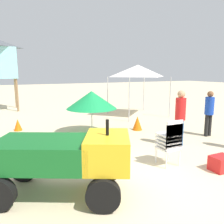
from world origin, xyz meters
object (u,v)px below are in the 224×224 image
Objects in this scene: lifeguard_tower at (0,59)px; traffic_cone_near at (18,125)px; lifeguard_far_right at (209,110)px; traffic_cone_far at (137,123)px; popup_canopy at (138,71)px; utility_cart at (65,156)px; stacked_plastic_chairs at (171,139)px; cooler_box at (221,163)px; lifeguard_near_left at (180,114)px; beach_umbrella_left at (92,100)px.

traffic_cone_near is (0.46, -5.66, -2.85)m from lifeguard_tower.
lifeguard_far_right is 2.75m from traffic_cone_far.
traffic_cone_far reaches higher than traffic_cone_near.
popup_canopy is (-0.19, 4.62, 1.43)m from lifeguard_far_right.
utility_cart is 2.74m from stacked_plastic_chairs.
traffic_cone_near is at bearing 123.93° from cooler_box.
lifeguard_tower reaches higher than lifeguard_near_left.
popup_canopy reaches higher than beach_umbrella_left.
lifeguard_near_left is 1.85m from lifeguard_far_right.
utility_cart is 5.98× the size of traffic_cone_near.
lifeguard_tower is 7.39× the size of traffic_cone_far.
lifeguard_far_right reaches higher than utility_cart.
lifeguard_near_left is 2.06m from cooler_box.
beach_umbrella_left is 3.32× the size of traffic_cone_far.
utility_cart is 1.49× the size of beach_umbrella_left.
lifeguard_far_right is 3.29× the size of cooler_box.
traffic_cone_near is (-4.50, 4.36, -0.81)m from lifeguard_near_left.
utility_cart reaches higher than cooler_box.
traffic_cone_far is at bearing 71.17° from stacked_plastic_chairs.
utility_cart is at bearing -85.10° from lifeguard_tower.
utility_cart reaches higher than traffic_cone_far.
popup_canopy is at bearing 72.48° from lifeguard_near_left.
lifeguard_tower reaches higher than cooler_box.
cooler_box is at bearing -68.68° from lifeguard_tower.
stacked_plastic_chairs is at bearing 4.45° from utility_cart.
beach_umbrella_left reaches higher than utility_cart.
lifeguard_far_right is 3.56× the size of traffic_cone_near.
lifeguard_far_right is at bearing -44.99° from traffic_cone_far.
lifeguard_far_right is at bearing -54.75° from lifeguard_tower.
stacked_plastic_chairs is 3.43m from lifeguard_far_right.
lifeguard_tower is (-0.97, 11.31, 2.30)m from utility_cart.
lifeguard_far_right is 11.89m from lifeguard_tower.
utility_cart is 1.57× the size of lifeguard_near_left.
stacked_plastic_chairs is 0.63× the size of beach_umbrella_left.
stacked_plastic_chairs is 1.70m from lifeguard_near_left.
stacked_plastic_chairs is at bearing 140.90° from cooler_box.
lifeguard_near_left is 0.66× the size of popup_canopy.
beach_umbrella_left is 4.86m from cooler_box.
cooler_box is (4.63, -11.86, -2.90)m from lifeguard_tower.
cooler_box is at bearing -105.60° from popup_canopy.
cooler_box is (3.66, -0.54, -0.61)m from utility_cart.
lifeguard_far_right is at bearing 47.37° from cooler_box.
beach_umbrella_left is (-3.77, 2.12, 0.36)m from lifeguard_far_right.
lifeguard_near_left is at bearing -165.47° from lifeguard_far_right.
lifeguard_far_right is (3.05, 1.55, 0.26)m from stacked_plastic_chairs.
lifeguard_far_right is (1.79, 0.47, -0.08)m from lifeguard_near_left.
utility_cart is at bearing -162.00° from lifeguard_near_left.
lifeguard_tower reaches higher than stacked_plastic_chairs.
lifeguard_tower is at bearing 111.32° from cooler_box.
utility_cart is 6.05m from lifeguard_far_right.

